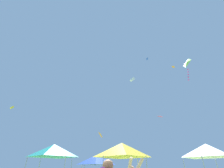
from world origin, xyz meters
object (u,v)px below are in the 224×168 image
object	(u,v)px
kite_blue_diamond	(147,59)
kite_white_box	(132,79)
kite_yellow_box	(12,107)
kite_red_diamond	(160,116)
canopy_tent_white	(207,150)
kite_orange_delta	(101,135)
canopy_tent_yellow	(122,150)
kite_orange_diamond	(173,67)
canopy_tent_teal	(53,151)
kite_lime_diamond	(187,64)
canopy_tent_blue	(96,160)

from	to	relation	value
kite_blue_diamond	kite_white_box	world-z (taller)	kite_blue_diamond
kite_yellow_box	kite_red_diamond	bearing A→B (deg)	-2.78
canopy_tent_white	kite_white_box	world-z (taller)	kite_white_box
kite_red_diamond	kite_orange_delta	world-z (taller)	kite_red_diamond
canopy_tent_yellow	kite_blue_diamond	distance (m)	29.39
kite_orange_diamond	canopy_tent_white	bearing A→B (deg)	-116.01
canopy_tent_teal	kite_lime_diamond	size ratio (longest dim) A/B	1.44
kite_red_diamond	kite_orange_delta	distance (m)	12.02
canopy_tent_blue	kite_blue_diamond	xyz separation A→B (m)	(10.76, 13.16, 22.78)
canopy_tent_white	kite_white_box	size ratio (longest dim) A/B	2.75
kite_yellow_box	kite_orange_delta	xyz separation A→B (m)	(17.23, -4.18, -5.67)
canopy_tent_white	canopy_tent_teal	bearing A→B (deg)	167.27
canopy_tent_teal	kite_lime_diamond	xyz separation A→B (m)	(13.21, -2.77, 8.32)
kite_orange_delta	canopy_tent_white	bearing A→B (deg)	-54.89
canopy_tent_white	kite_orange_delta	size ratio (longest dim) A/B	3.10
kite_red_diamond	kite_white_box	world-z (taller)	kite_white_box
canopy_tent_teal	kite_orange_delta	bearing A→B (deg)	65.99
kite_white_box	kite_orange_delta	bearing A→B (deg)	-138.79
canopy_tent_blue	kite_blue_diamond	distance (m)	28.43
canopy_tent_yellow	kite_orange_delta	size ratio (longest dim) A/B	3.06
canopy_tent_white	kite_white_box	bearing A→B (deg)	95.26
canopy_tent_white	kite_orange_diamond	size ratio (longest dim) A/B	4.40
kite_white_box	kite_orange_delta	distance (m)	16.62
kite_lime_diamond	canopy_tent_blue	bearing A→B (deg)	160.00
canopy_tent_yellow	kite_lime_diamond	distance (m)	11.22
kite_blue_diamond	kite_orange_diamond	distance (m)	7.02
canopy_tent_teal	kite_lime_diamond	world-z (taller)	kite_lime_diamond
canopy_tent_white	kite_lime_diamond	size ratio (longest dim) A/B	1.34
kite_yellow_box	kite_orange_diamond	distance (m)	36.62
canopy_tent_yellow	kite_orange_diamond	world-z (taller)	kite_orange_diamond
kite_orange_diamond	kite_orange_delta	xyz separation A→B (m)	(-17.36, -5.64, -17.60)
kite_white_box	kite_orange_diamond	world-z (taller)	kite_orange_diamond
kite_blue_diamond	kite_yellow_box	size ratio (longest dim) A/B	0.93
canopy_tent_yellow	kite_red_diamond	size ratio (longest dim) A/B	2.30
kite_white_box	kite_orange_delta	world-z (taller)	kite_white_box
canopy_tent_teal	kite_blue_diamond	world-z (taller)	kite_blue_diamond
canopy_tent_white	canopy_tent_yellow	xyz separation A→B (m)	(-6.81, -0.36, -0.04)
kite_blue_diamond	kite_white_box	size ratio (longest dim) A/B	0.53
kite_red_diamond	kite_yellow_box	size ratio (longest dim) A/B	2.08
canopy_tent_teal	kite_orange_delta	world-z (taller)	kite_orange_delta
kite_red_diamond	kite_blue_diamond	distance (m)	14.87
canopy_tent_blue	kite_orange_diamond	bearing A→B (deg)	39.39
canopy_tent_yellow	kite_white_box	distance (m)	26.03
kite_red_diamond	kite_lime_diamond	size ratio (longest dim) A/B	0.57
canopy_tent_yellow	kite_white_box	bearing A→B (deg)	74.67
kite_blue_diamond	kite_orange_diamond	world-z (taller)	kite_blue_diamond
kite_yellow_box	kite_orange_diamond	xyz separation A→B (m)	(34.59, 1.46, 11.93)
kite_yellow_box	kite_blue_diamond	bearing A→B (deg)	0.41
canopy_tent_white	kite_red_diamond	xyz separation A→B (m)	(2.36, 15.07, 7.49)
kite_white_box	kite_orange_delta	size ratio (longest dim) A/B	1.13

